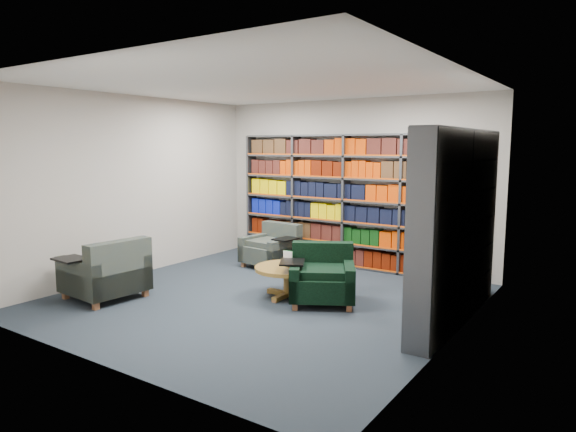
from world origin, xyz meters
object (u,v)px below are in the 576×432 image
Objects in this scene: chair_green_right at (322,279)px; coffee_table at (288,273)px; chair_teal_front at (108,275)px; chair_teal_left at (273,249)px.

chair_green_right reaches higher than coffee_table.
chair_teal_front is 1.22× the size of coffee_table.
chair_teal_left is at bearing 143.10° from chair_green_right.
chair_teal_left is 2.88m from chair_teal_front.
chair_teal_left is 1.86m from coffee_table.
chair_teal_left is 0.88× the size of chair_teal_front.
chair_teal_front reaches higher than coffee_table.
chair_teal_front is at bearing -147.83° from chair_green_right.
chair_green_right is 2.84m from chair_teal_front.
chair_green_right is (1.70, -1.28, 0.01)m from chair_teal_left.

